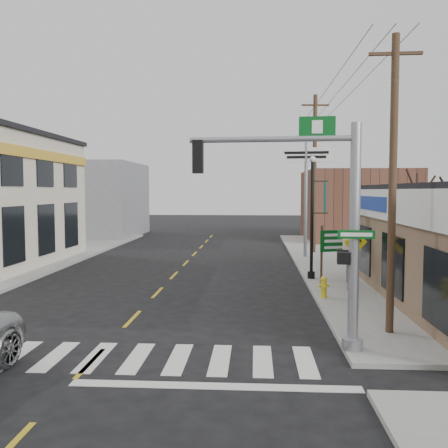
# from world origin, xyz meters

# --- Properties ---
(ground) EXTENTS (140.00, 140.00, 0.00)m
(ground) POSITION_xyz_m (0.00, 0.00, 0.00)
(ground) COLOR black
(ground) RESTS_ON ground
(sidewalk_right) EXTENTS (6.00, 38.00, 0.13)m
(sidewalk_right) POSITION_xyz_m (9.00, 13.00, 0.07)
(sidewalk_right) COLOR gray
(sidewalk_right) RESTS_ON ground
(sidewalk_left) EXTENTS (6.00, 38.00, 0.13)m
(sidewalk_left) POSITION_xyz_m (-9.00, 13.00, 0.07)
(sidewalk_left) COLOR gray
(sidewalk_left) RESTS_ON ground
(center_line) EXTENTS (0.12, 56.00, 0.01)m
(center_line) POSITION_xyz_m (0.00, 8.00, 0.01)
(center_line) COLOR gold
(center_line) RESTS_ON ground
(crosswalk) EXTENTS (11.00, 2.20, 0.01)m
(crosswalk) POSITION_xyz_m (0.00, 0.40, 0.01)
(crosswalk) COLOR silver
(crosswalk) RESTS_ON ground
(bldg_distant_right) EXTENTS (8.00, 10.00, 5.60)m
(bldg_distant_right) POSITION_xyz_m (12.00, 30.00, 2.80)
(bldg_distant_right) COLOR brown
(bldg_distant_right) RESTS_ON ground
(bldg_distant_left) EXTENTS (9.00, 10.00, 6.40)m
(bldg_distant_left) POSITION_xyz_m (-11.00, 32.00, 3.20)
(bldg_distant_left) COLOR gray
(bldg_distant_left) RESTS_ON ground
(traffic_signal_pole) EXTENTS (4.46, 0.37, 5.65)m
(traffic_signal_pole) POSITION_xyz_m (5.53, 1.00, 3.50)
(traffic_signal_pole) COLOR gray
(traffic_signal_pole) RESTS_ON sidewalk_right
(guide_sign) EXTENTS (1.40, 0.13, 2.45)m
(guide_sign) POSITION_xyz_m (7.10, 9.24, 1.73)
(guide_sign) COLOR #4D3624
(guide_sign) RESTS_ON sidewalk_right
(fire_hydrant) EXTENTS (0.25, 0.25, 0.78)m
(fire_hydrant) POSITION_xyz_m (6.30, 6.88, 0.56)
(fire_hydrant) COLOR yellow
(fire_hydrant) RESTS_ON sidewalk_right
(ped_crossing_sign) EXTENTS (0.93, 0.07, 2.40)m
(ped_crossing_sign) POSITION_xyz_m (7.60, 7.80, 1.80)
(ped_crossing_sign) COLOR gray
(ped_crossing_sign) RESTS_ON sidewalk_right
(lamp_post) EXTENTS (0.70, 0.55, 5.37)m
(lamp_post) POSITION_xyz_m (6.36, 10.88, 3.24)
(lamp_post) COLOR black
(lamp_post) RESTS_ON sidewalk_right
(dance_center_sign) EXTENTS (3.13, 0.20, 6.65)m
(dance_center_sign) POSITION_xyz_m (6.77, 18.23, 5.15)
(dance_center_sign) COLOR gray
(dance_center_sign) RESTS_ON sidewalk_right
(bare_tree) EXTENTS (2.64, 2.64, 5.28)m
(bare_tree) POSITION_xyz_m (9.25, 4.28, 4.28)
(bare_tree) COLOR black
(bare_tree) RESTS_ON sidewalk_right
(utility_pole_near) EXTENTS (1.39, 0.21, 8.01)m
(utility_pole_near) POSITION_xyz_m (7.50, 2.57, 4.24)
(utility_pole_near) COLOR #41321B
(utility_pole_near) RESTS_ON sidewalk_right
(utility_pole_far) EXTENTS (1.70, 0.25, 9.77)m
(utility_pole_far) POSITION_xyz_m (7.50, 20.33, 5.14)
(utility_pole_far) COLOR #473621
(utility_pole_far) RESTS_ON sidewalk_right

